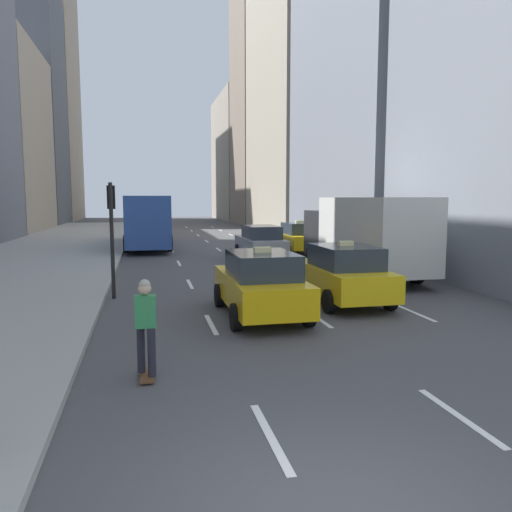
{
  "coord_description": "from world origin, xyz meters",
  "views": [
    {
      "loc": [
        -1.74,
        -4.05,
        3.12
      ],
      "look_at": [
        1.78,
        11.74,
        1.24
      ],
      "focal_mm": 35.0,
      "sensor_mm": 36.0,
      "label": 1
    }
  ],
  "objects_px": {
    "taxi_lead": "(298,238)",
    "skateboarder": "(146,324)",
    "box_truck": "(363,234)",
    "taxi_second": "(342,273)",
    "city_bus": "(147,219)",
    "taxi_third": "(261,284)",
    "sedan_black_near": "(261,242)",
    "traffic_light_pole": "(112,221)"
  },
  "relations": [
    {
      "from": "box_truck",
      "to": "traffic_light_pole",
      "type": "height_order",
      "value": "traffic_light_pole"
    },
    {
      "from": "taxi_second",
      "to": "sedan_black_near",
      "type": "relative_size",
      "value": 0.92
    },
    {
      "from": "taxi_second",
      "to": "city_bus",
      "type": "height_order",
      "value": "city_bus"
    },
    {
      "from": "taxi_lead",
      "to": "skateboarder",
      "type": "height_order",
      "value": "taxi_lead"
    },
    {
      "from": "taxi_lead",
      "to": "sedan_black_near",
      "type": "xyz_separation_m",
      "value": [
        -2.8,
        -2.5,
        0.01
      ]
    },
    {
      "from": "city_bus",
      "to": "traffic_light_pole",
      "type": "relative_size",
      "value": 3.23
    },
    {
      "from": "city_bus",
      "to": "box_truck",
      "type": "relative_size",
      "value": 1.38
    },
    {
      "from": "sedan_black_near",
      "to": "city_bus",
      "type": "bearing_deg",
      "value": 124.45
    },
    {
      "from": "sedan_black_near",
      "to": "city_bus",
      "type": "distance_m",
      "value": 9.96
    },
    {
      "from": "taxi_lead",
      "to": "traffic_light_pole",
      "type": "xyz_separation_m",
      "value": [
        -9.55,
        -11.19,
        1.53
      ]
    },
    {
      "from": "taxi_second",
      "to": "box_truck",
      "type": "bearing_deg",
      "value": 59.17
    },
    {
      "from": "taxi_second",
      "to": "sedan_black_near",
      "type": "distance_m",
      "value": 10.86
    },
    {
      "from": "taxi_third",
      "to": "box_truck",
      "type": "height_order",
      "value": "box_truck"
    },
    {
      "from": "city_bus",
      "to": "skateboarder",
      "type": "relative_size",
      "value": 6.65
    },
    {
      "from": "skateboarder",
      "to": "sedan_black_near",
      "type": "bearing_deg",
      "value": 70.27
    },
    {
      "from": "taxi_second",
      "to": "traffic_light_pole",
      "type": "height_order",
      "value": "traffic_light_pole"
    },
    {
      "from": "taxi_lead",
      "to": "skateboarder",
      "type": "xyz_separation_m",
      "value": [
        -8.57,
        -18.6,
        0.08
      ]
    },
    {
      "from": "box_truck",
      "to": "taxi_lead",
      "type": "bearing_deg",
      "value": 90.0
    },
    {
      "from": "city_bus",
      "to": "box_truck",
      "type": "bearing_deg",
      "value": -59.62
    },
    {
      "from": "city_bus",
      "to": "skateboarder",
      "type": "xyz_separation_m",
      "value": [
        -0.16,
        -24.28,
        -0.82
      ]
    },
    {
      "from": "taxi_lead",
      "to": "skateboarder",
      "type": "distance_m",
      "value": 20.48
    },
    {
      "from": "taxi_second",
      "to": "traffic_light_pole",
      "type": "distance_m",
      "value": 7.25
    },
    {
      "from": "taxi_second",
      "to": "box_truck",
      "type": "xyz_separation_m",
      "value": [
        2.8,
        4.69,
        0.83
      ]
    },
    {
      "from": "taxi_lead",
      "to": "sedan_black_near",
      "type": "distance_m",
      "value": 3.76
    },
    {
      "from": "city_bus",
      "to": "box_truck",
      "type": "height_order",
      "value": "city_bus"
    },
    {
      "from": "skateboarder",
      "to": "box_truck",
      "type": "bearing_deg",
      "value": 49.2
    },
    {
      "from": "city_bus",
      "to": "taxi_third",
      "type": "bearing_deg",
      "value": -82.1
    },
    {
      "from": "box_truck",
      "to": "skateboarder",
      "type": "height_order",
      "value": "box_truck"
    },
    {
      "from": "sedan_black_near",
      "to": "taxi_third",
      "type": "bearing_deg",
      "value": -103.05
    },
    {
      "from": "taxi_lead",
      "to": "city_bus",
      "type": "relative_size",
      "value": 0.38
    },
    {
      "from": "taxi_third",
      "to": "city_bus",
      "type": "bearing_deg",
      "value": 97.9
    },
    {
      "from": "taxi_third",
      "to": "box_truck",
      "type": "xyz_separation_m",
      "value": [
        5.6,
        5.91,
        0.83
      ]
    },
    {
      "from": "taxi_third",
      "to": "traffic_light_pole",
      "type": "height_order",
      "value": "traffic_light_pole"
    },
    {
      "from": "city_bus",
      "to": "traffic_light_pole",
      "type": "xyz_separation_m",
      "value": [
        -1.14,
        -16.87,
        0.62
      ]
    },
    {
      "from": "traffic_light_pole",
      "to": "taxi_second",
      "type": "bearing_deg",
      "value": -17.84
    },
    {
      "from": "taxi_second",
      "to": "taxi_lead",
      "type": "bearing_deg",
      "value": 78.17
    },
    {
      "from": "taxi_third",
      "to": "sedan_black_near",
      "type": "bearing_deg",
      "value": 76.95
    },
    {
      "from": "box_truck",
      "to": "skateboarder",
      "type": "relative_size",
      "value": 4.81
    },
    {
      "from": "taxi_second",
      "to": "city_bus",
      "type": "bearing_deg",
      "value": 106.42
    },
    {
      "from": "sedan_black_near",
      "to": "skateboarder",
      "type": "xyz_separation_m",
      "value": [
        -5.77,
        -16.1,
        0.08
      ]
    },
    {
      "from": "taxi_lead",
      "to": "taxi_second",
      "type": "distance_m",
      "value": 13.65
    },
    {
      "from": "taxi_second",
      "to": "skateboarder",
      "type": "xyz_separation_m",
      "value": [
        -5.77,
        -5.24,
        0.08
      ]
    }
  ]
}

